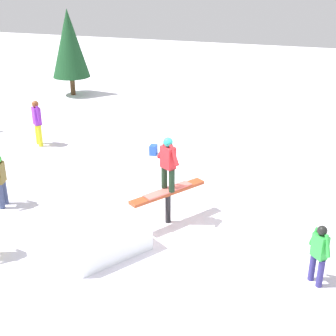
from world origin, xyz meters
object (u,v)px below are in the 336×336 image
at_px(backpack_on_snow, 153,150).
at_px(pine_tree_far, 69,44).
at_px(bystander_brown, 0,178).
at_px(bystander_green, 319,252).
at_px(main_rider_on_rail, 168,165).
at_px(rail_feature, 168,196).
at_px(bystander_purple, 37,121).

height_order(backpack_on_snow, pine_tree_far, pine_tree_far).
height_order(bystander_brown, backpack_on_snow, bystander_brown).
height_order(bystander_brown, bystander_green, bystander_brown).
xyz_separation_m(main_rider_on_rail, bystander_green, (-1.37, -3.60, -0.82)).
height_order(rail_feature, backpack_on_snow, rail_feature).
xyz_separation_m(bystander_brown, bystander_purple, (4.35, 1.71, 0.09)).
height_order(rail_feature, main_rider_on_rail, main_rider_on_rail).
height_order(main_rider_on_rail, bystander_brown, main_rider_on_rail).
height_order(bystander_green, pine_tree_far, pine_tree_far).
bearing_deg(bystander_purple, rail_feature, -171.35).
distance_m(backpack_on_snow, pine_tree_far, 9.49).
distance_m(bystander_brown, bystander_purple, 4.67).
xyz_separation_m(main_rider_on_rail, pine_tree_far, (10.57, 8.58, 0.94)).
distance_m(bystander_brown, pine_tree_far, 12.02).
distance_m(bystander_brown, bystander_green, 8.07).
bearing_deg(pine_tree_far, backpack_on_snow, -133.81).
xyz_separation_m(main_rider_on_rail, bystander_purple, (3.77, 6.14, -0.65)).
bearing_deg(pine_tree_far, bystander_green, -134.43).
distance_m(bystander_green, bystander_purple, 11.01).
bearing_deg(bystander_brown, pine_tree_far, 5.19).
bearing_deg(pine_tree_far, bystander_brown, -159.56).
bearing_deg(pine_tree_far, rail_feature, -140.91).
distance_m(rail_feature, backpack_on_snow, 4.66).
height_order(main_rider_on_rail, bystander_purple, main_rider_on_rail).
relative_size(bystander_purple, pine_tree_far, 0.39).
distance_m(bystander_green, pine_tree_far, 17.15).
bearing_deg(bystander_green, bystander_purple, -161.21).
height_order(bystander_brown, pine_tree_far, pine_tree_far).
relative_size(rail_feature, main_rider_on_rail, 1.42).
distance_m(rail_feature, bystander_purple, 7.20).
distance_m(bystander_brown, backpack_on_snow, 5.43).
bearing_deg(backpack_on_snow, bystander_brown, 147.56).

